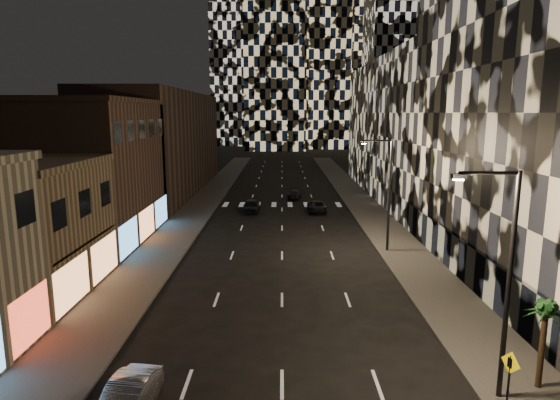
{
  "coord_description": "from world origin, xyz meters",
  "views": [
    {
      "loc": [
        -0.01,
        -6.84,
        11.2
      ],
      "look_at": [
        -0.13,
        20.95,
        6.0
      ],
      "focal_mm": 30.0,
      "sensor_mm": 36.0,
      "label": 1
    }
  ],
  "objects_px": {
    "palm_tree": "(545,316)",
    "streetlight_far": "(387,187)",
    "streetlight_near": "(504,270)",
    "car_dark_midlane": "(251,206)",
    "car_silver_parked": "(127,399)",
    "car_dark_rightlane": "(317,207)",
    "ped_sign": "(510,373)",
    "car_dark_oncoming": "(295,194)"
  },
  "relations": [
    {
      "from": "car_dark_midlane",
      "to": "ped_sign",
      "type": "xyz_separation_m",
      "value": [
        11.8,
        -36.73,
        1.15
      ]
    },
    {
      "from": "streetlight_near",
      "to": "car_dark_midlane",
      "type": "relative_size",
      "value": 2.14
    },
    {
      "from": "streetlight_far",
      "to": "car_dark_midlane",
      "type": "bearing_deg",
      "value": 127.41
    },
    {
      "from": "streetlight_near",
      "to": "palm_tree",
      "type": "relative_size",
      "value": 2.42
    },
    {
      "from": "car_dark_oncoming",
      "to": "car_dark_midlane",
      "type": "bearing_deg",
      "value": 65.76
    },
    {
      "from": "streetlight_near",
      "to": "car_silver_parked",
      "type": "xyz_separation_m",
      "value": [
        -14.15,
        -1.11,
        -4.68
      ]
    },
    {
      "from": "streetlight_far",
      "to": "ped_sign",
      "type": "height_order",
      "value": "streetlight_far"
    },
    {
      "from": "car_dark_midlane",
      "to": "palm_tree",
      "type": "xyz_separation_m",
      "value": [
        14.01,
        -34.85,
        2.5
      ]
    },
    {
      "from": "ped_sign",
      "to": "palm_tree",
      "type": "xyz_separation_m",
      "value": [
        2.21,
        1.88,
        1.35
      ]
    },
    {
      "from": "streetlight_far",
      "to": "car_silver_parked",
      "type": "xyz_separation_m",
      "value": [
        -14.15,
        -21.11,
        -4.68
      ]
    },
    {
      "from": "streetlight_far",
      "to": "palm_tree",
      "type": "xyz_separation_m",
      "value": [
        2.15,
        -19.35,
        -2.14
      ]
    },
    {
      "from": "streetlight_far",
      "to": "ped_sign",
      "type": "distance_m",
      "value": 21.52
    },
    {
      "from": "streetlight_near",
      "to": "streetlight_far",
      "type": "relative_size",
      "value": 1.0
    },
    {
      "from": "car_dark_oncoming",
      "to": "streetlight_near",
      "type": "bearing_deg",
      "value": 105.15
    },
    {
      "from": "car_dark_oncoming",
      "to": "palm_tree",
      "type": "height_order",
      "value": "palm_tree"
    },
    {
      "from": "car_dark_oncoming",
      "to": "car_silver_parked",
      "type": "bearing_deg",
      "value": 87.18
    },
    {
      "from": "car_dark_midlane",
      "to": "car_dark_oncoming",
      "type": "height_order",
      "value": "car_dark_midlane"
    },
    {
      "from": "car_dark_rightlane",
      "to": "car_dark_midlane",
      "type": "bearing_deg",
      "value": 179.37
    },
    {
      "from": "car_dark_midlane",
      "to": "car_dark_rightlane",
      "type": "bearing_deg",
      "value": 2.38
    },
    {
      "from": "palm_tree",
      "to": "car_dark_midlane",
      "type": "bearing_deg",
      "value": 111.9
    },
    {
      "from": "car_silver_parked",
      "to": "palm_tree",
      "type": "xyz_separation_m",
      "value": [
        16.31,
        1.76,
        2.54
      ]
    },
    {
      "from": "car_dark_oncoming",
      "to": "palm_tree",
      "type": "distance_m",
      "value": 44.5
    },
    {
      "from": "car_dark_oncoming",
      "to": "palm_tree",
      "type": "bearing_deg",
      "value": 108.02
    },
    {
      "from": "streetlight_far",
      "to": "car_dark_oncoming",
      "type": "height_order",
      "value": "streetlight_far"
    },
    {
      "from": "palm_tree",
      "to": "car_dark_rightlane",
      "type": "bearing_deg",
      "value": 100.58
    },
    {
      "from": "streetlight_near",
      "to": "car_dark_midlane",
      "type": "distance_m",
      "value": 37.71
    },
    {
      "from": "streetlight_far",
      "to": "ped_sign",
      "type": "xyz_separation_m",
      "value": [
        -0.06,
        -21.23,
        -3.49
      ]
    },
    {
      "from": "car_dark_oncoming",
      "to": "ped_sign",
      "type": "height_order",
      "value": "ped_sign"
    },
    {
      "from": "car_dark_midlane",
      "to": "ped_sign",
      "type": "distance_m",
      "value": 38.59
    },
    {
      "from": "car_dark_oncoming",
      "to": "ped_sign",
      "type": "bearing_deg",
      "value": 104.85
    },
    {
      "from": "palm_tree",
      "to": "streetlight_far",
      "type": "bearing_deg",
      "value": 96.34
    },
    {
      "from": "car_dark_rightlane",
      "to": "ped_sign",
      "type": "height_order",
      "value": "ped_sign"
    },
    {
      "from": "car_silver_parked",
      "to": "car_dark_midlane",
      "type": "xyz_separation_m",
      "value": [
        2.3,
        36.61,
        0.04
      ]
    },
    {
      "from": "car_dark_rightlane",
      "to": "ped_sign",
      "type": "relative_size",
      "value": 1.73
    },
    {
      "from": "car_dark_midlane",
      "to": "palm_tree",
      "type": "height_order",
      "value": "palm_tree"
    },
    {
      "from": "car_silver_parked",
      "to": "car_dark_oncoming",
      "type": "xyz_separation_m",
      "value": [
        7.48,
        45.29,
        -0.09
      ]
    },
    {
      "from": "streetlight_near",
      "to": "ped_sign",
      "type": "xyz_separation_m",
      "value": [
        -0.06,
        -1.23,
        -3.49
      ]
    },
    {
      "from": "car_dark_midlane",
      "to": "car_dark_oncoming",
      "type": "bearing_deg",
      "value": 61.73
    },
    {
      "from": "car_dark_midlane",
      "to": "car_dark_oncoming",
      "type": "xyz_separation_m",
      "value": [
        5.18,
        8.69,
        -0.13
      ]
    },
    {
      "from": "streetlight_near",
      "to": "car_silver_parked",
      "type": "relative_size",
      "value": 2.19
    },
    {
      "from": "streetlight_near",
      "to": "ped_sign",
      "type": "relative_size",
      "value": 3.54
    },
    {
      "from": "streetlight_far",
      "to": "car_dark_rightlane",
      "type": "relative_size",
      "value": 2.05
    }
  ]
}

